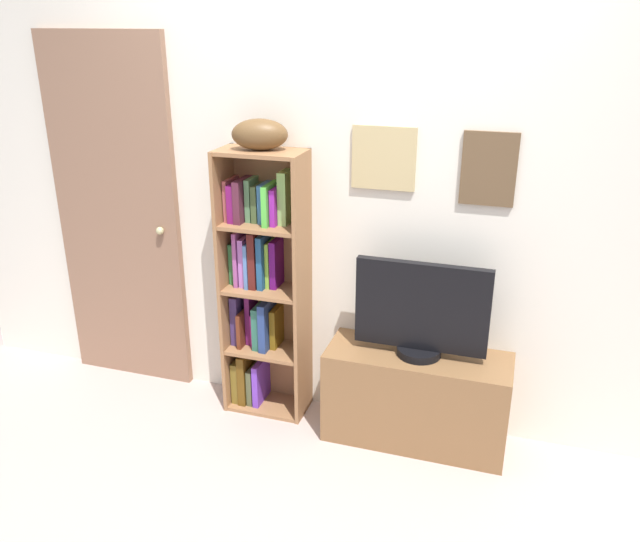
{
  "coord_description": "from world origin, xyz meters",
  "views": [
    {
      "loc": [
        0.83,
        -1.95,
        2.07
      ],
      "look_at": [
        -0.07,
        0.85,
        0.92
      ],
      "focal_mm": 36.33,
      "sensor_mm": 36.0,
      "label": 1
    }
  ],
  "objects": [
    {
      "name": "bookshelf",
      "position": [
        -0.45,
        1.0,
        0.72
      ],
      "size": [
        0.45,
        0.25,
        1.47
      ],
      "color": "#91643F",
      "rests_on": "ground"
    },
    {
      "name": "football",
      "position": [
        -0.41,
        0.97,
        1.54
      ],
      "size": [
        0.31,
        0.22,
        0.15
      ],
      "primitive_type": "ellipsoid",
      "rotation": [
        0.0,
        0.0,
        0.25
      ],
      "color": "brown",
      "rests_on": "bookshelf"
    },
    {
      "name": "back_wall",
      "position": [
        0.0,
        1.13,
        1.24
      ],
      "size": [
        4.8,
        0.08,
        2.48
      ],
      "color": "silver",
      "rests_on": "ground"
    },
    {
      "name": "door",
      "position": [
        -1.35,
        1.08,
        1.01
      ],
      "size": [
        0.77,
        0.09,
        2.02
      ],
      "color": "#86614B",
      "rests_on": "ground"
    },
    {
      "name": "television",
      "position": [
        0.43,
        0.92,
        0.74
      ],
      "size": [
        0.65,
        0.22,
        0.49
      ],
      "color": "black",
      "rests_on": "tv_stand"
    },
    {
      "name": "tv_stand",
      "position": [
        0.43,
        0.92,
        0.25
      ],
      "size": [
        0.93,
        0.35,
        0.5
      ],
      "color": "brown",
      "rests_on": "ground"
    }
  ]
}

